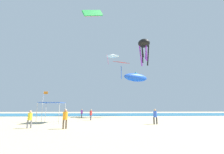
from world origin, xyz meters
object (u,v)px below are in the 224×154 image
Objects in this scene: person_central at (91,114)px; person_leftmost at (82,113)px; person_far_shore at (30,118)px; kite_diamond_red at (121,63)px; person_rightmost at (155,115)px; kite_parafoil_green at (93,13)px; canopy_tent at (53,104)px; person_near_tent at (65,117)px; kite_octopus_black at (144,45)px; kite_delta_white at (113,55)px; kite_inflatable_blue at (136,77)px; banner_flag at (43,104)px.

person_leftmost is at bearing -155.39° from person_central.
kite_diamond_red is (10.93, 19.03, 10.70)m from person_far_shore.
person_leftmost is at bearing -42.35° from person_rightmost.
person_leftmost is 22.07m from kite_parafoil_green.
person_near_tent is (3.03, -6.20, -1.35)m from canopy_tent.
kite_octopus_black reaches higher than person_rightmost.
canopy_tent is 0.75× the size of kite_delta_white.
person_near_tent reaches higher than person_central.
person_rightmost is 19.38m from kite_diamond_red.
kite_diamond_red is 6.75m from kite_delta_white.
person_rightmost is 0.22× the size of kite_inflatable_blue.
kite_octopus_black is (6.33, -7.57, 0.02)m from kite_delta_white.
person_leftmost is 0.21× the size of kite_inflatable_blue.
kite_delta_white is (-3.50, 21.55, 14.30)m from person_rightmost.
canopy_tent is at bearing -35.68° from banner_flag.
person_leftmost is (2.60, 10.01, -1.45)m from canopy_tent.
kite_parafoil_green is at bearing -169.90° from person_central.
canopy_tent is 5.82m from person_far_shore.
kite_octopus_black reaches higher than kite_delta_white.
person_rightmost is (12.55, -2.68, -1.38)m from canopy_tent.
kite_diamond_red reaches higher than person_far_shore.
canopy_tent is at bearing -152.55° from kite_inflatable_blue.
kite_inflatable_blue is (15.75, 26.55, 8.92)m from person_far_shore.
banner_flag is (-14.12, 3.81, 1.39)m from person_rightmost.
person_central is at bearing 29.01° from person_near_tent.
banner_flag is (-4.16, -8.88, 1.47)m from person_leftmost.
person_near_tent is 1.11× the size of person_leftmost.
person_near_tent reaches higher than person_leftmost.
person_near_tent is 0.42× the size of kite_delta_white.
person_central is (4.71, 3.89, -1.45)m from canopy_tent.
kite_octopus_black is at bearing -28.07° from kite_delta_white.
kite_inflatable_blue is 8.62m from kite_delta_white.
person_rightmost is 27.67m from kite_parafoil_green.
person_rightmost is at bearing -15.09° from banner_flag.
canopy_tent is 1.99× the size of person_leftmost.
person_near_tent is 0.44× the size of banner_flag.
banner_flag is at bearing -29.94° from person_leftmost.
banner_flag is (-1.23, 6.76, 1.46)m from person_far_shore.
person_rightmost is 0.42× the size of kite_diamond_red.
kite_delta_white is (4.34, 14.97, 14.37)m from person_central.
person_far_shore is at bearing -93.44° from canopy_tent.
person_near_tent is 0.38× the size of kite_parafoil_green.
person_leftmost is at bearing -123.67° from person_far_shore.
kite_inflatable_blue is (12.38, 27.12, 8.83)m from person_near_tent.
canopy_tent is 1.84× the size of person_rightmost.
person_central is 10.23m from person_rightmost.
kite_diamond_red reaches higher than kite_inflatable_blue.
banner_flag reaches higher than canopy_tent.
kite_parafoil_green is (-8.49, 14.69, 21.86)m from person_rightmost.
kite_parafoil_green is (4.40, 17.64, 21.92)m from person_far_shore.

